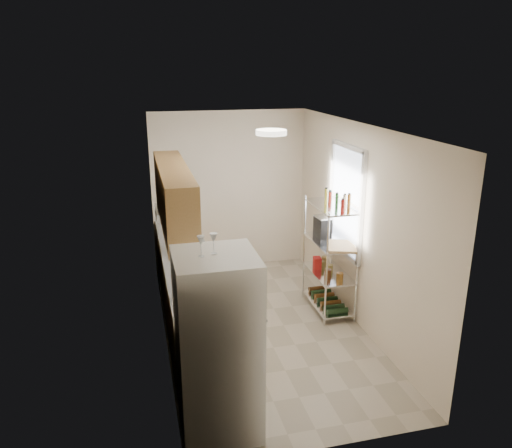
{
  "coord_description": "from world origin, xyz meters",
  "views": [
    {
      "loc": [
        -1.48,
        -5.59,
        3.27
      ],
      "look_at": [
        -0.04,
        0.25,
        1.35
      ],
      "focal_mm": 35.0,
      "sensor_mm": 36.0,
      "label": 1
    }
  ],
  "objects_px": {
    "rice_cooker": "(185,246)",
    "frying_pan_large": "(178,250)",
    "cutting_board": "(342,246)",
    "espresso_machine": "(323,227)",
    "refrigerator": "(218,345)"
  },
  "relations": [
    {
      "from": "frying_pan_large",
      "to": "espresso_machine",
      "type": "bearing_deg",
      "value": 2.03
    },
    {
      "from": "frying_pan_large",
      "to": "cutting_board",
      "type": "bearing_deg",
      "value": -9.68
    },
    {
      "from": "espresso_machine",
      "to": "rice_cooker",
      "type": "bearing_deg",
      "value": 172.38
    },
    {
      "from": "cutting_board",
      "to": "espresso_machine",
      "type": "xyz_separation_m",
      "value": [
        -0.09,
        0.45,
        0.13
      ]
    },
    {
      "from": "refrigerator",
      "to": "rice_cooker",
      "type": "bearing_deg",
      "value": 90.9
    },
    {
      "from": "frying_pan_large",
      "to": "espresso_machine",
      "type": "relative_size",
      "value": 0.85
    },
    {
      "from": "cutting_board",
      "to": "rice_cooker",
      "type": "bearing_deg",
      "value": 164.07
    },
    {
      "from": "cutting_board",
      "to": "frying_pan_large",
      "type": "bearing_deg",
      "value": 162.08
    },
    {
      "from": "cutting_board",
      "to": "espresso_machine",
      "type": "bearing_deg",
      "value": 101.65
    },
    {
      "from": "rice_cooker",
      "to": "frying_pan_large",
      "type": "bearing_deg",
      "value": 131.74
    },
    {
      "from": "refrigerator",
      "to": "espresso_machine",
      "type": "xyz_separation_m",
      "value": [
        1.83,
        2.18,
        0.29
      ]
    },
    {
      "from": "rice_cooker",
      "to": "refrigerator",
      "type": "bearing_deg",
      "value": -89.1
    },
    {
      "from": "rice_cooker",
      "to": "espresso_machine",
      "type": "relative_size",
      "value": 0.85
    },
    {
      "from": "refrigerator",
      "to": "rice_cooker",
      "type": "distance_m",
      "value": 2.29
    },
    {
      "from": "refrigerator",
      "to": "cutting_board",
      "type": "height_order",
      "value": "refrigerator"
    }
  ]
}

